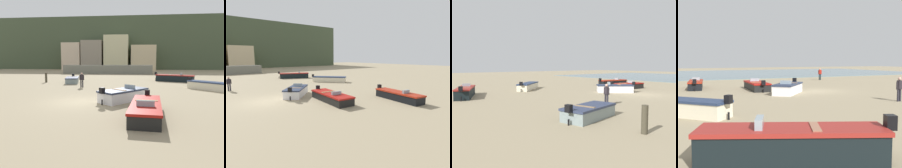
% 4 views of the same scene
% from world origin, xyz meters
% --- Properties ---
extents(ground_plane, '(160.00, 160.00, 0.00)m').
position_xyz_m(ground_plane, '(0.00, 0.00, 0.00)').
color(ground_plane, gray).
extents(boat_cream_0, '(4.40, 4.59, 1.15)m').
position_xyz_m(boat_cream_0, '(11.63, 6.80, 0.42)').
color(boat_cream_0, beige).
rests_on(boat_cream_0, ground).
extents(boat_black_1, '(2.00, 5.22, 1.05)m').
position_xyz_m(boat_black_1, '(4.50, -3.35, 0.38)').
color(boat_black_1, black).
rests_on(boat_black_1, ground).
extents(boat_grey_2, '(2.32, 3.98, 1.07)m').
position_xyz_m(boat_grey_2, '(-4.10, 11.93, 0.38)').
color(boat_grey_2, gray).
rests_on(boat_grey_2, ground).
extents(boat_white_3, '(3.74, 3.98, 1.17)m').
position_xyz_m(boat_white_3, '(3.12, 0.68, 0.44)').
color(boat_white_3, white).
rests_on(boat_white_3, ground).
extents(boat_black_4, '(5.23, 3.21, 1.27)m').
position_xyz_m(boat_black_4, '(9.47, 14.83, 0.49)').
color(boat_black_4, black).
rests_on(boat_black_4, ground).
extents(boat_black_5, '(1.96, 5.04, 1.09)m').
position_xyz_m(boat_black_5, '(9.53, -6.75, 0.40)').
color(boat_black_5, black).
rests_on(boat_black_5, ground).
extents(mooring_post_near_water, '(0.29, 0.29, 1.29)m').
position_xyz_m(mooring_post_near_water, '(-7.73, 12.09, 0.64)').
color(mooring_post_near_water, '#403B2D').
rests_on(mooring_post_near_water, ground).
extents(beach_walker_distant, '(0.53, 0.35, 1.62)m').
position_xyz_m(beach_walker_distant, '(-1.78, 7.75, 0.95)').
color(beach_walker_distant, '#26242D').
rests_on(beach_walker_distant, ground).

